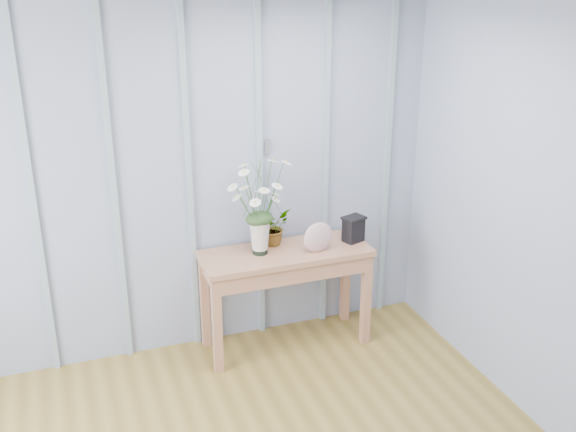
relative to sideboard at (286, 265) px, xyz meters
name	(u,v)px	position (x,y,z in m)	size (l,w,h in m)	color
room_shell	(188,121)	(-0.86, -1.08, 1.35)	(4.00, 4.50, 2.50)	#929BB8
sideboard	(286,265)	(0.00, 0.00, 0.00)	(1.20, 0.45, 0.75)	#A66D51
daisy_vase	(259,197)	(-0.18, 0.02, 0.53)	(0.47, 0.36, 0.67)	black
spider_plant	(273,227)	(-0.04, 0.14, 0.24)	(0.23, 0.20, 0.26)	#223E1C
felt_disc_vessel	(318,237)	(0.21, -0.09, 0.22)	(0.22, 0.06, 0.22)	#9A586F
carved_box	(353,229)	(0.52, -0.01, 0.21)	(0.18, 0.16, 0.19)	black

